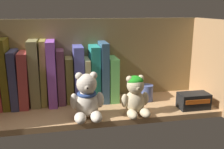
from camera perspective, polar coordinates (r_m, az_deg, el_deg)
shelf_board at (r=93.86cm, az=-1.79°, el=-7.79°), size 79.16×24.06×2.00cm
shelf_back_panel at (r=101.23cm, az=-3.07°, el=3.02°), size 81.56×1.20×32.77cm
shelf_side_panel_right at (r=103.57cm, az=20.75°, el=2.34°), size 1.60×26.46×32.77cm
book_1 at (r=98.88cm, az=-22.30°, el=0.37°), size 2.53×14.12×24.58cm
book_2 at (r=98.88cm, az=-20.58°, el=-0.70°), size 2.59×14.90×20.45cm
book_3 at (r=98.48cm, az=-18.74°, el=-0.77°), size 3.64×14.64×19.96cm
book_4 at (r=97.58cm, az=-16.72°, el=0.44°), size 3.48×12.18×23.76cm
book_5 at (r=97.33cm, az=-14.89°, el=0.52°), size 2.63×10.86×23.74cm
book_6 at (r=97.21cm, az=-13.18°, el=0.56°), size 3.04×14.78×23.54cm
book_7 at (r=97.58cm, az=-11.25°, el=-0.32°), size 2.68×10.93×20.10cm
book_8 at (r=98.03cm, az=-9.43°, el=-1.11°), size 2.73×9.06×16.98cm
book_9 at (r=97.63cm, az=-7.45°, el=0.21°), size 3.54×12.78×21.29cm
book_10 at (r=98.47cm, az=-5.66°, el=-1.01°), size 1.83×14.01×16.64cm
book_11 at (r=98.20cm, az=-3.98°, el=0.36°), size 3.39×12.56×21.19cm
book_12 at (r=98.52cm, az=-2.04°, el=0.83°), size 2.69×13.73×22.49cm
book_13 at (r=99.86cm, az=-0.11°, el=-0.70°), size 3.41×13.72×16.67cm
teddy_bear_larger at (r=83.12cm, az=-5.55°, el=-5.40°), size 11.02×11.17×15.14cm
teddy_bear_smaller at (r=85.83cm, az=5.22°, el=-4.83°), size 9.78×10.00×13.31cm
pillar_candle at (r=99.54cm, az=7.68°, el=-4.04°), size 4.85×4.85×6.23cm
small_product_box at (r=96.04cm, az=17.65°, el=-5.57°), size 10.68×6.12×5.51cm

